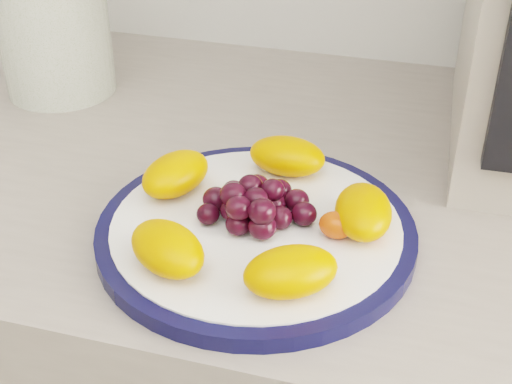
# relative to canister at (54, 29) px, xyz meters

# --- Properties ---
(plate_rim) EXTENTS (0.28, 0.28, 0.01)m
(plate_rim) POSITION_rel_canister_xyz_m (0.32, -0.24, -0.07)
(plate_rim) COLOR black
(plate_rim) RESTS_ON counter
(plate_face) EXTENTS (0.26, 0.26, 0.02)m
(plate_face) POSITION_rel_canister_xyz_m (0.32, -0.24, -0.07)
(plate_face) COLOR white
(plate_face) RESTS_ON counter
(canister) EXTENTS (0.16, 0.16, 0.16)m
(canister) POSITION_rel_canister_xyz_m (0.00, 0.00, 0.00)
(canister) COLOR #445D17
(canister) RESTS_ON counter
(fruit_plate) EXTENTS (0.25, 0.24, 0.04)m
(fruit_plate) POSITION_rel_canister_xyz_m (0.33, -0.24, -0.05)
(fruit_plate) COLOR orange
(fruit_plate) RESTS_ON plate_face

